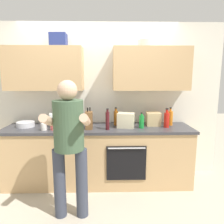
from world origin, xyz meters
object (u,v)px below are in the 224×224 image
object	(u,v)px
bottle_soda	(142,122)
bottle_syrup	(116,117)
bottle_hotsauce	(167,119)
cup_coffee	(44,127)
knife_block	(89,120)
mixing_bowl	(26,124)
bottle_juice	(170,118)
grocery_bag_produce	(56,120)
grocery_bag_rice	(126,120)
bottle_wine	(107,120)
person_standing	(69,139)
grocery_bag_bread	(153,119)
bottle_soy	(80,118)
cup_ceramic	(53,126)
bottle_water	(63,123)

from	to	relation	value
bottle_soda	bottle_syrup	world-z (taller)	bottle_syrup
bottle_soda	bottle_hotsauce	world-z (taller)	bottle_hotsauce
cup_coffee	knife_block	xyz separation A→B (m)	(0.64, 0.05, 0.08)
mixing_bowl	bottle_juice	bearing A→B (deg)	1.21
bottle_soda	knife_block	distance (m)	0.78
cup_coffee	grocery_bag_produce	xyz separation A→B (m)	(0.11, 0.25, 0.05)
cup_coffee	grocery_bag_rice	world-z (taller)	grocery_bag_rice
bottle_syrup	bottle_wine	xyz separation A→B (m)	(-0.13, -0.27, 0.01)
person_standing	grocery_bag_bread	size ratio (longest dim) A/B	7.53
bottle_soy	bottle_wine	bearing A→B (deg)	-38.76
grocery_bag_bread	person_standing	bearing A→B (deg)	-142.25
mixing_bowl	bottle_hotsauce	bearing A→B (deg)	-2.39
person_standing	grocery_bag_bread	world-z (taller)	person_standing
grocery_bag_bread	cup_coffee	bearing A→B (deg)	-170.74
bottle_juice	knife_block	size ratio (longest dim) A/B	0.89
cup_coffee	grocery_bag_rice	bearing A→B (deg)	6.16
bottle_soda	bottle_juice	world-z (taller)	bottle_juice
grocery_bag_rice	cup_ceramic	bearing A→B (deg)	-173.74
bottle_syrup	mixing_bowl	xyz separation A→B (m)	(-1.39, -0.07, -0.09)
bottle_soy	grocery_bag_rice	world-z (taller)	bottle_soy
bottle_wine	bottle_juice	bearing A→B (deg)	14.32
mixing_bowl	grocery_bag_produce	distance (m)	0.46
person_standing	bottle_syrup	size ratio (longest dim) A/B	5.67
bottle_water	mixing_bowl	size ratio (longest dim) A/B	1.00
bottle_hotsauce	mixing_bowl	world-z (taller)	bottle_hotsauce
bottle_juice	grocery_bag_produce	size ratio (longest dim) A/B	1.43
bottle_water	cup_ceramic	world-z (taller)	bottle_water
bottle_syrup	bottle_water	size ratio (longest dim) A/B	1.08
grocery_bag_bread	bottle_soy	bearing A→B (deg)	174.97
bottle_wine	bottle_hotsauce	bearing A→B (deg)	7.37
bottle_soda	grocery_bag_bread	size ratio (longest dim) A/B	1.09
bottle_hotsauce	knife_block	distance (m)	1.16
bottle_soy	grocery_bag_bread	bearing A→B (deg)	-5.03
bottle_soy	bottle_juice	world-z (taller)	bottle_juice
bottle_syrup	bottle_water	bearing A→B (deg)	-157.79
bottle_juice	cup_coffee	world-z (taller)	bottle_juice
cup_ceramic	mixing_bowl	size ratio (longest dim) A/B	0.39
bottle_syrup	grocery_bag_bread	world-z (taller)	bottle_syrup
person_standing	bottle_water	distance (m)	0.63
grocery_bag_bread	grocery_bag_rice	size ratio (longest dim) A/B	0.88
bottle_soda	grocery_bag_rice	world-z (taller)	bottle_soda
bottle_soy	grocery_bag_bread	distance (m)	1.17
grocery_bag_bread	bottle_juice	bearing A→B (deg)	-0.76
cup_ceramic	grocery_bag_produce	world-z (taller)	grocery_bag_produce
bottle_hotsauce	grocery_bag_produce	world-z (taller)	bottle_hotsauce
person_standing	bottle_juice	bearing A→B (deg)	32.08
cup_coffee	knife_block	size ratio (longest dim) A/B	0.31
grocery_bag_bread	grocery_bag_rice	world-z (taller)	grocery_bag_rice
grocery_bag_produce	mixing_bowl	bearing A→B (deg)	-175.06
grocery_bag_produce	grocery_bag_rice	bearing A→B (deg)	-6.72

